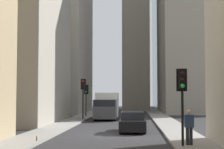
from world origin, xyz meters
TOP-DOWN VIEW (x-y plane):
  - ground_plane at (0.00, 0.00)m, footprint 135.00×135.00m
  - sidewalk_right at (0.00, 4.50)m, footprint 90.00×2.20m
  - sidewalk_left at (0.00, -4.50)m, footprint 90.00×2.20m
  - building_left_far at (31.98, -10.60)m, footprint 15.57×10.00m
  - building_right_far at (30.26, 10.60)m, footprint 15.73×10.00m
  - delivery_truck at (15.09, 1.40)m, footprint 6.46×2.25m
  - sedan_black at (1.97, -1.40)m, footprint 4.30×1.78m
  - traffic_light_foreground at (-5.98, -3.81)m, footprint 0.43×0.52m
  - traffic_light_midblock at (13.75, 3.76)m, footprint 0.43×0.52m
  - traffic_light_far_junction at (19.56, 4.22)m, footprint 0.43×0.52m
  - pedestrian at (-5.63, -4.17)m, footprint 0.26×0.44m
  - discarded_bottle at (-4.51, 3.63)m, footprint 0.07×0.07m

SIDE VIEW (x-z plane):
  - ground_plane at x=0.00m, z-range 0.00..0.00m
  - sidewalk_right at x=0.00m, z-range 0.00..0.14m
  - sidewalk_left at x=0.00m, z-range 0.00..0.14m
  - discarded_bottle at x=-4.51m, z-range 0.11..0.38m
  - sedan_black at x=1.97m, z-range -0.04..1.37m
  - pedestrian at x=-5.63m, z-range 0.22..1.94m
  - delivery_truck at x=15.09m, z-range 0.04..2.88m
  - traffic_light_far_junction at x=19.56m, z-range 1.00..4.69m
  - traffic_light_foreground at x=-5.98m, z-range 1.00..4.70m
  - traffic_light_midblock at x=13.75m, z-range 1.11..5.25m
  - building_left_far at x=31.98m, z-range 0.00..26.34m
  - building_right_far at x=30.26m, z-range 0.00..30.75m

